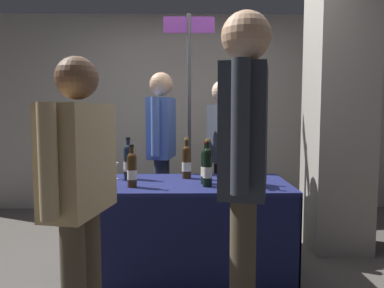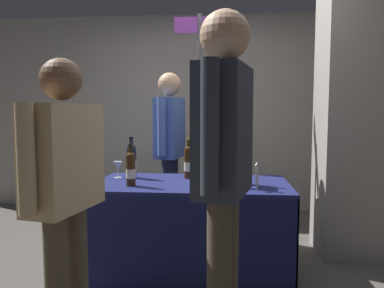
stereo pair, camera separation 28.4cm
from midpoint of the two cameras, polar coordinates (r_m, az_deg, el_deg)
The scene contains 18 objects.
ground_plane at distance 3.10m, azimuth 2.77°, elevation -19.45°, with size 12.00×12.00×0.00m, color #514C47.
back_partition at distance 4.87m, azimuth 3.79°, elevation 4.76°, with size 6.42×0.12×2.53m, color #9E998E.
concrete_pillar at distance 3.61m, azimuth 25.64°, elevation 8.61°, with size 0.52×0.52×3.08m, color gray.
tasting_table at distance 2.93m, azimuth 2.82°, elevation -10.27°, with size 1.50×0.78×0.74m.
featured_wine_bottle at distance 2.81m, azimuth 11.21°, elevation -3.61°, with size 0.07×0.07×0.32m.
display_bottle_0 at distance 2.73m, azimuth -6.57°, elevation -3.77°, with size 0.07×0.07×0.31m.
display_bottle_1 at distance 3.02m, azimuth 2.16°, elevation -2.72°, with size 0.08×0.08×0.34m.
display_bottle_2 at distance 2.79m, azimuth 4.95°, elevation -3.46°, with size 0.08×0.08×0.33m.
display_bottle_3 at distance 2.69m, azimuth 5.08°, elevation -3.57°, with size 0.07×0.07×0.35m.
display_bottle_4 at distance 3.06m, azimuth -6.78°, elevation -2.53°, with size 0.08×0.08×0.34m.
wine_glass_near_vendor at distance 3.09m, azimuth -8.90°, elevation -3.42°, with size 0.07×0.07×0.14m.
flower_vase at distance 2.71m, azimuth 9.06°, elevation -3.87°, with size 0.09×0.09×0.40m.
brochure_stand at distance 2.73m, azimuth 12.99°, elevation -4.83°, with size 0.17×0.01×0.17m, color silver.
vendor_presenter at distance 3.64m, azimuth -1.24°, elevation 0.54°, with size 0.27×0.57×1.67m.
vendor_assistant at distance 3.58m, azimuth 8.24°, elevation -0.40°, with size 0.29×0.58×1.59m.
taster_foreground_right at distance 1.81m, azimuth 9.48°, elevation -1.72°, with size 0.30×0.59×1.77m.
taster_foreground_left at distance 1.98m, azimuth -15.38°, elevation -5.40°, with size 0.29×0.62×1.56m.
booth_signpost at distance 3.96m, azimuth 3.25°, elevation 6.84°, with size 0.54×0.04×2.31m.
Camera 2 is at (0.25, -2.82, 1.29)m, focal length 34.37 mm.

